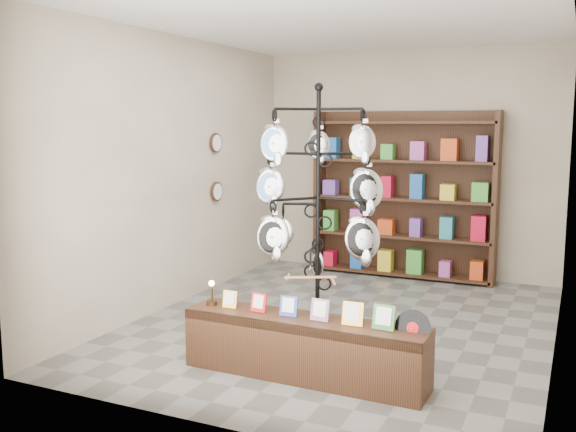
{
  "coord_description": "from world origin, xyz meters",
  "views": [
    {
      "loc": [
        2.13,
        -6.02,
        2.03
      ],
      "look_at": [
        -0.17,
        -1.0,
        1.24
      ],
      "focal_mm": 40.0,
      "sensor_mm": 36.0,
      "label": 1
    }
  ],
  "objects": [
    {
      "name": "back_shelving",
      "position": [
        0.0,
        2.3,
        1.03
      ],
      "size": [
        2.42,
        0.36,
        2.2
      ],
      "color": "black",
      "rests_on": "ground"
    },
    {
      "name": "ground",
      "position": [
        0.0,
        0.0,
        0.0
      ],
      "size": [
        5.0,
        5.0,
        0.0
      ],
      "primitive_type": "plane",
      "color": "slate",
      "rests_on": "ground"
    },
    {
      "name": "room_envelope",
      "position": [
        0.0,
        0.0,
        1.85
      ],
      "size": [
        5.0,
        5.0,
        5.0
      ],
      "color": "#C1B49C",
      "rests_on": "ground"
    },
    {
      "name": "wall_clocks",
      "position": [
        -1.97,
        0.8,
        1.5
      ],
      "size": [
        0.03,
        0.24,
        0.84
      ],
      "color": "black",
      "rests_on": "ground"
    },
    {
      "name": "display_tree",
      "position": [
        0.03,
        -0.79,
        1.38
      ],
      "size": [
        1.29,
        1.29,
        2.38
      ],
      "rotation": [
        0.0,
        0.0,
        0.37
      ],
      "color": "black",
      "rests_on": "ground"
    },
    {
      "name": "front_shelf",
      "position": [
        0.19,
        -1.47,
        0.25
      ],
      "size": [
        2.02,
        0.45,
        0.71
      ],
      "rotation": [
        0.0,
        0.0,
        -0.02
      ],
      "color": "black",
      "rests_on": "ground"
    }
  ]
}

